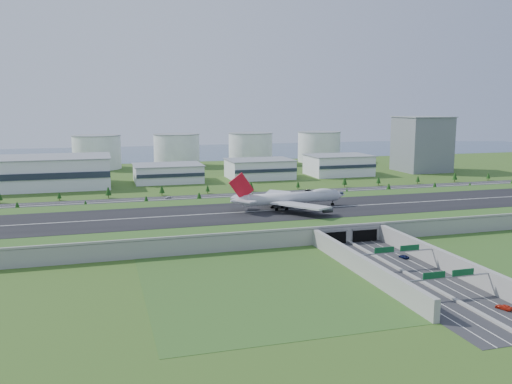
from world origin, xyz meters
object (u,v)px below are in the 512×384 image
object	(u,v)px
car_0	(354,256)
car_5	(308,190)
office_tower	(422,144)
car_2	(404,256)
fuel_tank_a	(97,152)
car_3	(504,307)
car_6	(511,184)
boeing_747	(290,198)
car_4	(105,204)
car_7	(168,197)
car_1	(416,291)

from	to	relation	value
car_0	car_5	world-z (taller)	car_5
office_tower	car_2	xyz separation A→B (m)	(-188.71, -277.30, -26.64)
fuel_tank_a	car_3	distance (m)	474.76
office_tower	car_6	size ratio (longest dim) A/B	9.55
car_0	car_2	distance (m)	22.42
car_5	car_6	world-z (taller)	car_5
car_2	car_6	xyz separation A→B (m)	(205.88, 168.60, 0.06)
boeing_747	car_6	bearing A→B (deg)	16.15
office_tower	fuel_tank_a	distance (m)	340.18
car_5	car_6	distance (m)	178.86
car_0	car_4	size ratio (longest dim) A/B	1.21
office_tower	car_2	size ratio (longest dim) A/B	10.33
fuel_tank_a	car_0	bearing A→B (deg)	-74.13
car_2	car_5	bearing A→B (deg)	-106.82
fuel_tank_a	car_2	xyz separation A→B (m)	(131.29, -392.30, -16.64)
office_tower	car_7	world-z (taller)	office_tower
car_3	car_6	xyz separation A→B (m)	(206.50, 232.43, -0.04)
car_0	car_2	bearing A→B (deg)	-13.22
boeing_747	car_2	distance (m)	89.29
car_4	car_7	bearing A→B (deg)	-50.52
fuel_tank_a	car_7	size ratio (longest dim) A/B	10.09
car_2	car_1	bearing A→B (deg)	56.07
office_tower	car_3	xyz separation A→B (m)	(-189.33, -341.12, -26.54)
car_0	car_7	bearing A→B (deg)	111.44
car_3	car_5	bearing A→B (deg)	-117.56
office_tower	car_2	world-z (taller)	office_tower
fuel_tank_a	car_2	size ratio (longest dim) A/B	9.39
car_0	fuel_tank_a	bearing A→B (deg)	108.64
boeing_747	car_0	xyz separation A→B (m)	(2.06, -78.85, -13.51)
car_5	car_6	size ratio (longest dim) A/B	0.88
car_1	car_5	xyz separation A→B (m)	(47.64, 227.76, 0.09)
car_2	car_3	size ratio (longest dim) A/B	0.92
boeing_747	car_1	world-z (taller)	boeing_747
car_0	car_3	size ratio (longest dim) A/B	0.83
car_3	car_7	distance (m)	262.41
boeing_747	car_7	xyz separation A→B (m)	(-58.54, 100.57, -13.61)
car_6	car_7	size ratio (longest dim) A/B	1.16
car_3	car_4	size ratio (longest dim) A/B	1.46
car_4	car_6	size ratio (longest dim) A/B	0.69
car_1	car_5	distance (m)	232.69
car_0	boeing_747	bearing A→B (deg)	94.27
car_0	car_7	xyz separation A→B (m)	(-60.60, 179.42, -0.10)
office_tower	car_6	xyz separation A→B (m)	(17.17, -108.70, -26.58)
car_2	car_7	world-z (taller)	car_2
car_3	car_6	bearing A→B (deg)	-152.68
fuel_tank_a	car_5	distance (m)	260.59
car_1	car_0	bearing A→B (deg)	88.19
fuel_tank_a	car_7	world-z (taller)	fuel_tank_a
car_5	car_1	bearing A→B (deg)	6.15
car_3	car_0	bearing A→B (deg)	-94.41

